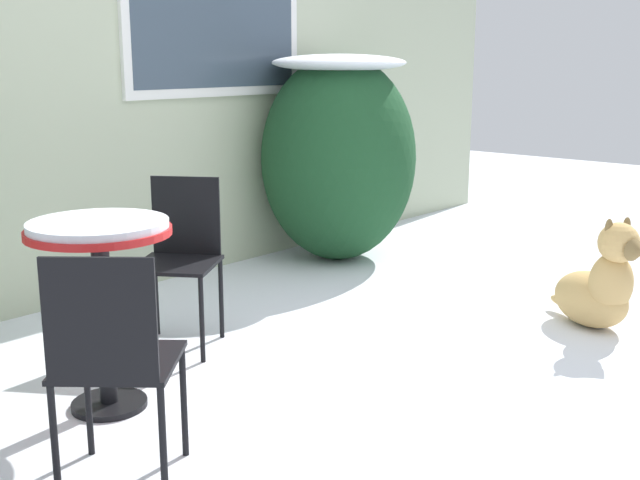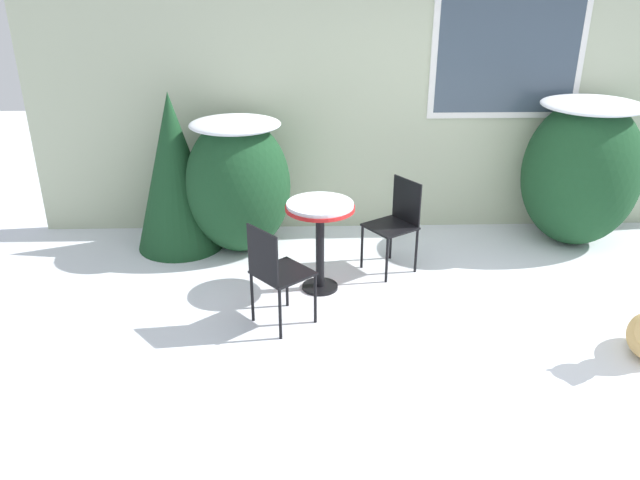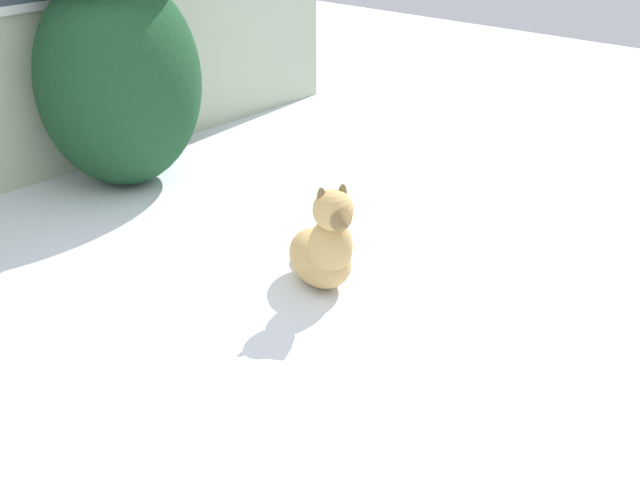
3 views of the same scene
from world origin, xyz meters
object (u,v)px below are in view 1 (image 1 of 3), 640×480
(patio_chair_near_table, at_px, (180,253))
(dog, at_px, (599,287))
(patio_chair_far_side, at_px, (113,358))
(patio_table, at_px, (100,260))

(patio_chair_near_table, relative_size, dog, 1.29)
(patio_chair_near_table, height_order, patio_chair_far_side, same)
(patio_table, distance_m, dog, 2.61)
(dog, bearing_deg, patio_table, -179.14)
(patio_chair_far_side, bearing_deg, patio_chair_near_table, -87.67)
(patio_table, height_order, dog, patio_table)
(patio_chair_near_table, bearing_deg, patio_chair_far_side, -80.75)
(patio_table, bearing_deg, dog, -25.72)
(patio_chair_far_side, distance_m, dog, 2.74)
(patio_table, bearing_deg, patio_chair_far_side, -120.84)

